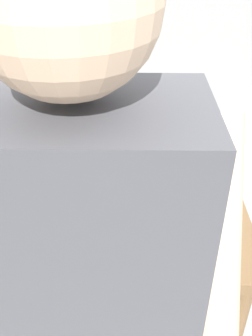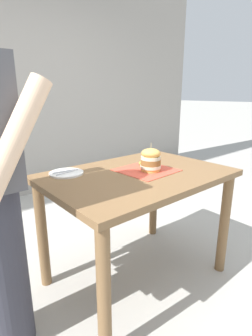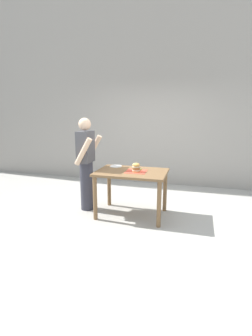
{
  "view_description": "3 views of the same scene",
  "coord_description": "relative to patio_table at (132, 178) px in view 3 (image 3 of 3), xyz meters",
  "views": [
    {
      "loc": [
        -0.02,
        1.32,
        1.66
      ],
      "look_at": [
        0.0,
        0.1,
        0.85
      ],
      "focal_mm": 42.0,
      "sensor_mm": 36.0,
      "label": 1
    },
    {
      "loc": [
        -1.21,
        1.12,
        1.3
      ],
      "look_at": [
        0.0,
        0.1,
        0.85
      ],
      "focal_mm": 28.0,
      "sensor_mm": 36.0,
      "label": 2
    },
    {
      "loc": [
        -4.23,
        -1.09,
        1.84
      ],
      "look_at": [
        0.0,
        0.1,
        0.85
      ],
      "focal_mm": 28.0,
      "sensor_mm": 36.0,
      "label": 3
    }
  ],
  "objects": [
    {
      "name": "patio_table",
      "position": [
        0.0,
        0.0,
        0.0
      ],
      "size": [
        0.83,
        1.2,
        0.8
      ],
      "color": "brown",
      "rests_on": "ground"
    },
    {
      "name": "serving_paper",
      "position": [
        -0.0,
        -0.08,
        0.13
      ],
      "size": [
        0.36,
        0.36,
        0.0
      ],
      "primitive_type": "cube",
      "rotation": [
        0.0,
        0.0,
        0.05
      ],
      "color": "#D64C38",
      "rests_on": "patio_table"
    },
    {
      "name": "side_plate_with_forks",
      "position": [
        0.28,
        0.37,
        0.13
      ],
      "size": [
        0.22,
        0.22,
        0.02
      ],
      "color": "white",
      "rests_on": "patio_table"
    },
    {
      "name": "sandwich",
      "position": [
        -0.03,
        -0.09,
        0.21
      ],
      "size": [
        0.14,
        0.14,
        0.19
      ],
      "color": "gold",
      "rests_on": "serving_paper"
    },
    {
      "name": "pickle_spear",
      "position": [
        0.08,
        -0.13,
        0.14
      ],
      "size": [
        0.09,
        0.05,
        0.02
      ],
      "primitive_type": "cylinder",
      "rotation": [
        0.0,
        1.57,
        2.82
      ],
      "color": "#8EA83D",
      "rests_on": "serving_paper"
    },
    {
      "name": "diner_across_table",
      "position": [
        0.05,
        0.87,
        0.21
      ],
      "size": [
        0.55,
        0.35,
        1.69
      ],
      "color": "#33333D",
      "rests_on": "ground"
    },
    {
      "name": "building_wall",
      "position": [
        2.28,
        1.88,
        2.43
      ],
      "size": [
        0.3,
        10.0,
        6.2
      ],
      "primitive_type": "cube",
      "color": "gray",
      "rests_on": "ground"
    },
    {
      "name": "ground_plane",
      "position": [
        0.0,
        0.0,
        -0.67
      ],
      "size": [
        80.0,
        80.0,
        0.0
      ],
      "primitive_type": "plane",
      "color": "#ADAAA3"
    }
  ]
}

